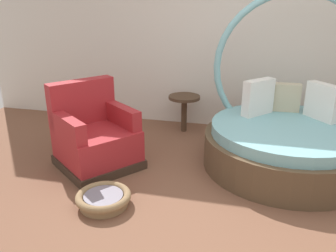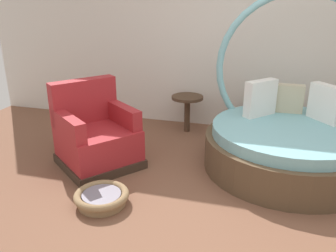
{
  "view_description": "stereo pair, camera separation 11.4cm",
  "coord_description": "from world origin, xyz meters",
  "px_view_note": "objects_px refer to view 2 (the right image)",
  "views": [
    {
      "loc": [
        0.18,
        -2.71,
        1.81
      ],
      "look_at": [
        -0.63,
        0.58,
        0.55
      ],
      "focal_mm": 37.17,
      "sensor_mm": 36.0,
      "label": 1
    },
    {
      "loc": [
        0.29,
        -2.68,
        1.81
      ],
      "look_at": [
        -0.63,
        0.58,
        0.55
      ],
      "focal_mm": 37.17,
      "sensor_mm": 36.0,
      "label": 2
    }
  ],
  "objects_px": {
    "pet_basket": "(102,197)",
    "side_table": "(187,103)",
    "round_daybed": "(288,136)",
    "red_armchair": "(96,137)"
  },
  "relations": [
    {
      "from": "round_daybed",
      "to": "side_table",
      "type": "distance_m",
      "value": 1.52
    },
    {
      "from": "round_daybed",
      "to": "red_armchair",
      "type": "height_order",
      "value": "round_daybed"
    },
    {
      "from": "pet_basket",
      "to": "side_table",
      "type": "xyz_separation_m",
      "value": [
        0.34,
        2.05,
        0.35
      ]
    },
    {
      "from": "round_daybed",
      "to": "side_table",
      "type": "height_order",
      "value": "round_daybed"
    },
    {
      "from": "side_table",
      "to": "pet_basket",
      "type": "bearing_deg",
      "value": -99.31
    },
    {
      "from": "pet_basket",
      "to": "side_table",
      "type": "relative_size",
      "value": 0.98
    },
    {
      "from": "red_armchair",
      "to": "side_table",
      "type": "bearing_deg",
      "value": 59.29
    },
    {
      "from": "red_armchair",
      "to": "side_table",
      "type": "height_order",
      "value": "red_armchair"
    },
    {
      "from": "round_daybed",
      "to": "pet_basket",
      "type": "bearing_deg",
      "value": -141.72
    },
    {
      "from": "round_daybed",
      "to": "pet_basket",
      "type": "xyz_separation_m",
      "value": [
        -1.66,
        -1.31,
        -0.29
      ]
    }
  ]
}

